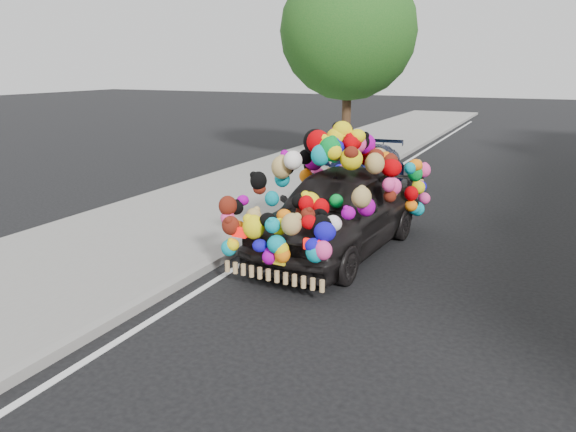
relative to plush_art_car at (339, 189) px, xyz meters
The scene contains 6 objects.
ground 1.69m from the plush_art_car, 48.19° to the right, with size 100.00×100.00×0.00m, color black.
sidewalk 3.69m from the plush_art_car, 163.87° to the right, with size 4.00×60.00×0.12m, color gray.
kerb 2.02m from the plush_art_car, 146.03° to the right, with size 0.15×60.00×0.13m, color gray.
tree_near_sidewalk 9.48m from the plush_art_car, 108.91° to the left, with size 4.20×4.20×6.13m.
plush_art_car is the anchor object (origin of this frame).
navy_sedan 4.18m from the plush_art_car, 102.74° to the left, with size 1.63×4.02×1.17m, color black.
Camera 1 is at (2.20, -7.50, 3.03)m, focal length 35.00 mm.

